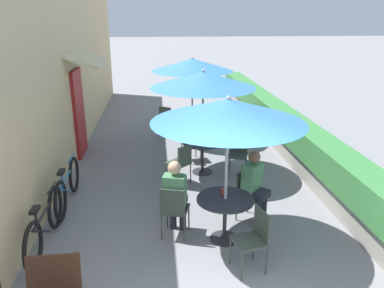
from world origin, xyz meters
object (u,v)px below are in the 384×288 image
object	(u,v)px
patio_umbrella_far	(192,65)
coffee_cup_far	(188,112)
cafe_chair_mid_left	(181,161)
coffee_cup_mid	(199,140)
cafe_chair_mid_right	(238,152)
bicycle_leaning	(45,224)
coffee_cup_near	(223,191)
patio_umbrella_mid	(203,80)
cafe_chair_near_back	(248,191)
cafe_chair_far_left	(167,118)
cafe_chair_mid_back	(188,140)
bicycle_second	(68,186)
patio_table_near	(225,208)
patio_table_mid	(202,149)
cafe_chair_near_left	(174,208)
seated_patron_near_left	(176,194)
patio_umbrella_near	(228,111)
seated_patron_near_back	(255,184)
cafe_chair_far_right	(219,124)
patio_table_far	(192,120)

from	to	relation	value
patio_umbrella_far	coffee_cup_far	size ratio (longest dim) A/B	25.25
cafe_chair_mid_left	coffee_cup_mid	world-z (taller)	cafe_chair_mid_left
cafe_chair_mid_right	coffee_cup_mid	bearing A→B (deg)	5.65
cafe_chair_mid_left	bicycle_leaning	world-z (taller)	cafe_chair_mid_left
coffee_cup_near	patio_umbrella_mid	xyz separation A→B (m)	(-0.02, 2.49, 1.31)
cafe_chair_near_back	patio_umbrella_mid	bearing A→B (deg)	-119.75
cafe_chair_far_left	bicycle_leaning	size ratio (longest dim) A/B	0.48
cafe_chair_mid_back	bicycle_second	world-z (taller)	cafe_chair_mid_back
coffee_cup_near	cafe_chair_mid_right	world-z (taller)	cafe_chair_mid_right
patio_table_near	cafe_chair_far_left	bearing A→B (deg)	97.49
patio_table_mid	cafe_chair_near_left	bearing A→B (deg)	-106.49
seated_patron_near_left	patio_table_mid	bearing A→B (deg)	89.33
seated_patron_near_left	patio_table_mid	xyz separation A→B (m)	(0.71, 2.40, -0.15)
coffee_cup_near	coffee_cup_mid	distance (m)	2.51
coffee_cup_far	cafe_chair_mid_left	bearing A→B (deg)	-97.32
patio_umbrella_near	cafe_chair_mid_right	world-z (taller)	patio_umbrella_near
cafe_chair_far_left	seated_patron_near_back	bearing A→B (deg)	-43.04
seated_patron_near_left	cafe_chair_far_right	world-z (taller)	seated_patron_near_left
patio_umbrella_near	patio_table_far	world-z (taller)	patio_umbrella_near
cafe_chair_near_back	coffee_cup_mid	world-z (taller)	cafe_chair_near_back
cafe_chair_near_left	coffee_cup_far	xyz separation A→B (m)	(0.63, 5.05, 0.23)
coffee_cup_near	cafe_chair_mid_left	xyz separation A→B (m)	(-0.53, 1.91, -0.23)
cafe_chair_far_right	coffee_cup_near	bearing A→B (deg)	113.66
cafe_chair_near_back	seated_patron_near_back	distance (m)	0.20
cafe_chair_far_left	patio_table_mid	bearing A→B (deg)	-43.87
coffee_cup_mid	coffee_cup_far	distance (m)	2.53
cafe_chair_near_left	patio_table_far	world-z (taller)	cafe_chair_near_left
patio_umbrella_near	bicycle_leaning	xyz separation A→B (m)	(-2.69, 0.08, -1.69)
cafe_chair_near_left	cafe_chair_far_left	size ratio (longest dim) A/B	1.00
bicycle_leaning	patio_umbrella_near	bearing A→B (deg)	-0.77
patio_table_near	bicycle_leaning	size ratio (longest dim) A/B	0.48
cafe_chair_near_back	bicycle_leaning	xyz separation A→B (m)	(-3.20, -0.52, -0.15)
coffee_cup_mid	bicycle_second	bearing A→B (deg)	-153.64
cafe_chair_near_back	bicycle_leaning	distance (m)	3.24
cafe_chair_near_left	seated_patron_near_left	bearing A→B (deg)	90.00
cafe_chair_near_back	patio_table_far	distance (m)	4.51
patio_umbrella_near	cafe_chair_near_back	xyz separation A→B (m)	(0.50, 0.60, -1.54)
patio_table_mid	cafe_chair_far_left	world-z (taller)	cafe_chair_far_left
seated_patron_near_left	cafe_chair_mid_left	size ratio (longest dim) A/B	1.44
cafe_chair_near_left	coffee_cup_far	size ratio (longest dim) A/B	9.67
patio_umbrella_mid	coffee_cup_far	xyz separation A→B (m)	(-0.11, 2.54, -1.31)
patio_umbrella_near	bicycle_second	bearing A→B (deg)	152.17
coffee_cup_mid	cafe_chair_near_left	bearing A→B (deg)	-104.88
seated_patron_near_left	patio_table_mid	distance (m)	2.51
seated_patron_near_left	patio_table_far	xyz separation A→B (m)	(0.72, 4.83, -0.15)
patio_umbrella_near	cafe_chair_mid_back	world-z (taller)	patio_umbrella_near
patio_table_mid	patio_table_far	size ratio (longest dim) A/B	1.00
cafe_chair_near_back	patio_umbrella_mid	size ratio (longest dim) A/B	0.38
seated_patron_near_back	cafe_chair_far_left	size ratio (longest dim) A/B	1.44
cafe_chair_mid_back	patio_table_far	distance (m)	1.71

